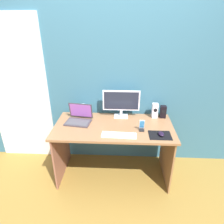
{
  "coord_description": "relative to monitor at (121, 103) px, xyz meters",
  "views": [
    {
      "loc": [
        0.09,
        -2.14,
        1.95
      ],
      "look_at": [
        -0.02,
        -0.02,
        0.94
      ],
      "focal_mm": 32.15,
      "sensor_mm": 36.0,
      "label": 1
    }
  ],
  "objects": [
    {
      "name": "monitor",
      "position": [
        0.0,
        0.0,
        0.0
      ],
      "size": [
        0.48,
        0.14,
        0.37
      ],
      "color": "white",
      "rests_on": "desk"
    },
    {
      "name": "mousepad",
      "position": [
        0.44,
        -0.45,
        -0.2
      ],
      "size": [
        0.25,
        0.2,
        0.0
      ],
      "primitive_type": "cube",
      "color": "black",
      "rests_on": "desk"
    },
    {
      "name": "desk",
      "position": [
        -0.09,
        -0.26,
        -0.36
      ],
      "size": [
        1.45,
        0.71,
        0.75
      ],
      "color": "#906440",
      "rests_on": "ground_plane"
    },
    {
      "name": "speaker_right",
      "position": [
        0.55,
        0.0,
        -0.12
      ],
      "size": [
        0.07,
        0.08,
        0.16
      ],
      "color": "black",
      "rests_on": "desk"
    },
    {
      "name": "speaker_near_monitor",
      "position": [
        0.44,
        0.0,
        -0.11
      ],
      "size": [
        0.07,
        0.08,
        0.19
      ],
      "color": "white",
      "rests_on": "desk"
    },
    {
      "name": "keyboard_external",
      "position": [
        -0.02,
        -0.48,
        -0.2
      ],
      "size": [
        0.4,
        0.14,
        0.01
      ],
      "primitive_type": "cube",
      "rotation": [
        0.0,
        0.0,
        -0.05
      ],
      "color": "white",
      "rests_on": "desk"
    },
    {
      "name": "fishbowl",
      "position": [
        -0.51,
        0.0,
        -0.12
      ],
      "size": [
        0.17,
        0.17,
        0.17
      ],
      "primitive_type": "sphere",
      "color": "silver",
      "rests_on": "desk"
    },
    {
      "name": "mouse",
      "position": [
        0.46,
        -0.45,
        -0.18
      ],
      "size": [
        0.07,
        0.11,
        0.04
      ],
      "primitive_type": "ellipsoid",
      "rotation": [
        0.0,
        0.0,
        0.12
      ],
      "color": "black",
      "rests_on": "mousepad"
    },
    {
      "name": "phone_in_dock",
      "position": [
        0.25,
        -0.35,
        -0.15
      ],
      "size": [
        0.06,
        0.06,
        0.14
      ],
      "color": "black",
      "rests_on": "desk"
    },
    {
      "name": "ground_plane",
      "position": [
        -0.09,
        -0.26,
        -0.95
      ],
      "size": [
        8.0,
        8.0,
        0.0
      ],
      "primitive_type": "plane",
      "color": "olive"
    },
    {
      "name": "laptop",
      "position": [
        -0.53,
        -0.17,
        -0.16
      ],
      "size": [
        0.34,
        0.29,
        0.22
      ],
      "color": "#3E383D",
      "rests_on": "desk"
    },
    {
      "name": "wall_back",
      "position": [
        -0.09,
        0.15,
        0.3
      ],
      "size": [
        6.0,
        0.04,
        2.5
      ],
      "primitive_type": "cube",
      "color": "#36687E",
      "rests_on": "ground_plane"
    },
    {
      "name": "door_left",
      "position": [
        -1.4,
        0.12,
        0.06
      ],
      "size": [
        0.82,
        0.02,
        2.02
      ],
      "primitive_type": "cube",
      "color": "white",
      "rests_on": "ground_plane"
    }
  ]
}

